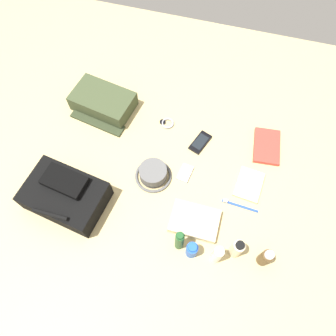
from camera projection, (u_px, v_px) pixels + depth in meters
ground_plane at (168, 173)px, 1.49m from camera, size 2.64×2.02×0.02m
backpack at (65, 195)px, 1.36m from camera, size 0.36×0.27×0.14m
toiletry_pouch at (103, 102)px, 1.60m from camera, size 0.32×0.27×0.09m
bucket_hat at (153, 174)px, 1.44m from camera, size 0.17×0.17×0.07m
cologne_bottle at (265, 258)px, 1.25m from camera, size 0.05×0.05×0.12m
lotion_bottle at (237, 249)px, 1.26m from camera, size 0.05×0.05×0.13m
toothpaste_tube at (217, 255)px, 1.24m from camera, size 0.04×0.04×0.15m
deodorant_spray at (192, 250)px, 1.27m from camera, size 0.05×0.05×0.11m
shampoo_bottle at (179, 241)px, 1.26m from camera, size 0.04×0.04×0.16m
paperback_novel at (267, 146)px, 1.52m from camera, size 0.14×0.20×0.02m
cell_phone at (200, 142)px, 1.54m from camera, size 0.10×0.13×0.01m
media_player at (185, 173)px, 1.47m from camera, size 0.06×0.09×0.01m
wristwatch at (167, 123)px, 1.58m from camera, size 0.07×0.06×0.01m
toothbrush at (238, 205)px, 1.40m from camera, size 0.16×0.02×0.02m
notepad at (249, 185)px, 1.44m from camera, size 0.12×0.16×0.02m
folded_towel at (195, 221)px, 1.35m from camera, size 0.20×0.14×0.04m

